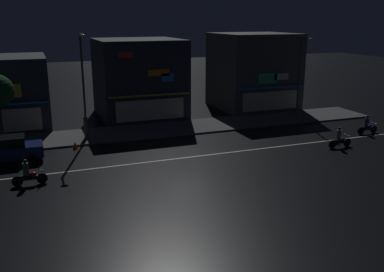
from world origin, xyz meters
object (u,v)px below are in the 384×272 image
Objects in this scene: motorcycle_opposite_lane at (28,174)px; traffic_cone at (75,145)px; streetlamp_mid at (83,78)px; streetlamp_east at (301,70)px; pedestrian_on_sidewalk at (86,126)px; motorcycle_following at (340,139)px; motorcycle_lead at (367,126)px; parked_car_near_kerb at (7,149)px.

motorcycle_opposite_lane is 6.87m from traffic_cone.
streetlamp_east is (19.35, 0.55, -0.29)m from streetlamp_mid.
streetlamp_mid reaches higher than pedestrian_on_sidewalk.
streetlamp_mid is at bearing -120.83° from motorcycle_opposite_lane.
streetlamp_mid is 4.14× the size of motorcycle_following.
motorcycle_following is (16.75, -8.62, -0.40)m from pedestrian_on_sidewalk.
streetlamp_east is 19.68m from pedestrian_on_sidewalk.
streetlamp_east reaches higher than motorcycle_lead.
motorcycle_following is (16.72, -8.51, -4.10)m from streetlamp_mid.
traffic_cone is (-17.84, 6.37, -0.36)m from motorcycle_following.
pedestrian_on_sidewalk is 22.28m from motorcycle_lead.
motorcycle_lead is 1.00× the size of motorcycle_following.
streetlamp_east is at bearing 7.48° from traffic_cone.
motorcycle_lead is at bearing -178.99° from motorcycle_opposite_lane.
pedestrian_on_sidewalk is at bearing -178.72° from streetlamp_east.
streetlamp_mid is at bearing 166.10° from motorcycle_lead.
motorcycle_following is 1.00× the size of motorcycle_opposite_lane.
traffic_cone is at bearing -172.52° from streetlamp_east.
streetlamp_mid reaches higher than motorcycle_lead.
motorcycle_following is (22.21, -4.98, -0.24)m from parked_car_near_kerb.
parked_car_near_kerb is (-5.46, -3.64, -0.16)m from pedestrian_on_sidewalk.
motorcycle_lead is at bearing -5.66° from parked_car_near_kerb.
motorcycle_lead is 3.45× the size of traffic_cone.
motorcycle_lead is (21.33, -6.19, -4.10)m from streetlamp_mid.
motorcycle_following is 20.96m from motorcycle_opposite_lane.
motorcycle_lead is 5.17m from motorcycle_following.
streetlamp_east is at bearing 108.69° from motorcycle_lead.
streetlamp_mid is 4.14× the size of motorcycle_opposite_lane.
parked_car_near_kerb is 2.26× the size of motorcycle_opposite_lane.
streetlamp_east is at bearing 1.61° from streetlamp_mid.
motorcycle_opposite_lane is 3.45× the size of traffic_cone.
pedestrian_on_sidewalk is 1.00× the size of motorcycle_opposite_lane.
streetlamp_mid reaches higher than parked_car_near_kerb.
motorcycle_opposite_lane is at bearing -145.14° from pedestrian_on_sidewalk.
streetlamp_east is 7.99m from motorcycle_lead.
motorcycle_opposite_lane is (-25.58, -2.06, 0.00)m from motorcycle_lead.
motorcycle_following is at bearing -106.21° from streetlamp_east.
streetlamp_east is at bearing 9.32° from parked_car_near_kerb.
traffic_cone is (-1.12, -2.14, -4.46)m from streetlamp_mid.
parked_car_near_kerb is at bearing -147.27° from streetlamp_mid.
motorcycle_following is at bearing -55.64° from pedestrian_on_sidewalk.
streetlamp_mid is 22.59m from motorcycle_lead.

